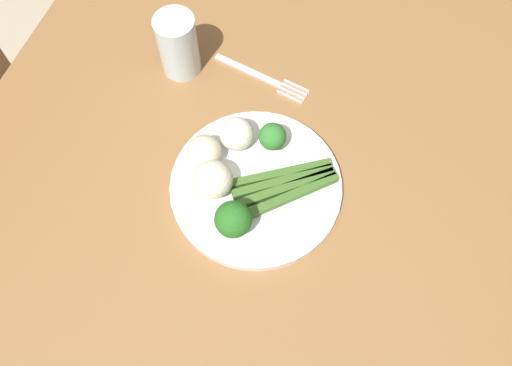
{
  "coord_description": "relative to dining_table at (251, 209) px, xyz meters",
  "views": [
    {
      "loc": [
        0.3,
        0.12,
        1.44
      ],
      "look_at": [
        0.01,
        0.01,
        0.77
      ],
      "focal_mm": 36.76,
      "sensor_mm": 36.0,
      "label": 1
    }
  ],
  "objects": [
    {
      "name": "broccoli_left",
      "position": [
        0.08,
        0.01,
        0.15
      ],
      "size": [
        0.05,
        0.05,
        0.06
      ],
      "color": "#568E33",
      "rests_on": "plate"
    },
    {
      "name": "asparagus_bundle",
      "position": [
        -0.0,
        0.05,
        0.12
      ],
      "size": [
        0.13,
        0.15,
        0.01
      ],
      "rotation": [
        0.0,
        0.0,
        5.37
      ],
      "color": "#3D6626",
      "rests_on": "plate"
    },
    {
      "name": "cauliflower_mid",
      "position": [
        0.03,
        -0.04,
        0.14
      ],
      "size": [
        0.06,
        0.06,
        0.06
      ],
      "primitive_type": "sphere",
      "color": "silver",
      "rests_on": "plate"
    },
    {
      "name": "dining_table",
      "position": [
        0.0,
        0.0,
        0.0
      ],
      "size": [
        1.41,
        0.88,
        0.75
      ],
      "color": "olive",
      "rests_on": "ground_plane"
    },
    {
      "name": "cauliflower_back",
      "position": [
        -0.05,
        -0.04,
        0.14
      ],
      "size": [
        0.05,
        0.05,
        0.05
      ],
      "primitive_type": "sphere",
      "color": "white",
      "rests_on": "plate"
    },
    {
      "name": "water_glass",
      "position": [
        -0.16,
        -0.18,
        0.15
      ],
      "size": [
        0.06,
        0.06,
        0.11
      ],
      "primitive_type": "cylinder",
      "color": "silver",
      "rests_on": "dining_table"
    },
    {
      "name": "plate",
      "position": [
        0.01,
        0.01,
        0.11
      ],
      "size": [
        0.25,
        0.25,
        0.01
      ],
      "primitive_type": "cylinder",
      "color": "white",
      "rests_on": "dining_table"
    },
    {
      "name": "cauliflower_front",
      "position": [
        -0.01,
        -0.07,
        0.14
      ],
      "size": [
        0.05,
        0.05,
        0.05
      ],
      "primitive_type": "sphere",
      "color": "beige",
      "rests_on": "plate"
    },
    {
      "name": "broccoli_near_center",
      "position": [
        -0.06,
        0.01,
        0.14
      ],
      "size": [
        0.04,
        0.04,
        0.05
      ],
      "color": "#609E3D",
      "rests_on": "plate"
    },
    {
      "name": "ground_plane",
      "position": [
        0.0,
        0.0,
        -0.65
      ],
      "size": [
        6.0,
        6.0,
        0.02
      ],
      "primitive_type": "cube",
      "color": "#B7A88E"
    },
    {
      "name": "fork",
      "position": [
        -0.18,
        -0.05,
        0.1
      ],
      "size": [
        0.05,
        0.17,
        0.0
      ],
      "rotation": [
        0.0,
        0.0,
        1.4
      ],
      "color": "silver",
      "rests_on": "dining_table"
    }
  ]
}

